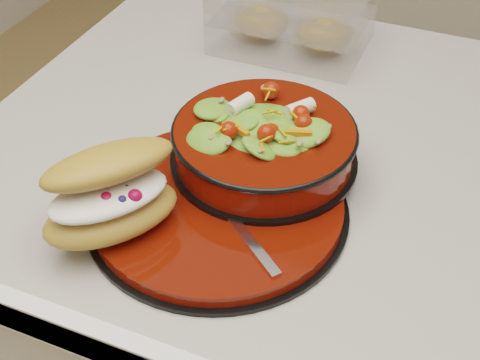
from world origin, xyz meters
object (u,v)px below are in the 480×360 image
at_px(salad_bowl, 264,138).
at_px(fork, 236,224).
at_px(dinner_plate, 218,206).
at_px(croissant, 112,194).
at_px(pastry_box, 293,19).

distance_m(salad_bowl, fork, 0.12).
relative_size(dinner_plate, salad_bowl, 1.34).
relative_size(croissant, pastry_box, 0.79).
bearing_deg(salad_bowl, dinner_plate, -105.03).
xyz_separation_m(dinner_plate, croissant, (-0.09, -0.08, 0.05)).
height_order(dinner_plate, pastry_box, pastry_box).
relative_size(salad_bowl, croissant, 1.25).
height_order(croissant, pastry_box, croissant).
relative_size(croissant, fork, 1.35).
distance_m(dinner_plate, salad_bowl, 0.10).
xyz_separation_m(salad_bowl, pastry_box, (-0.08, 0.32, -0.01)).
bearing_deg(pastry_box, salad_bowl, -76.86).
xyz_separation_m(dinner_plate, salad_bowl, (0.02, 0.09, 0.05)).
xyz_separation_m(fork, pastry_box, (-0.09, 0.43, 0.02)).
height_order(dinner_plate, salad_bowl, salad_bowl).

